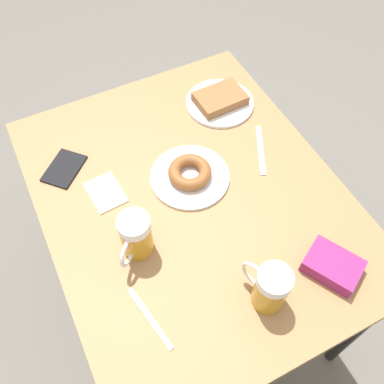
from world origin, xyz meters
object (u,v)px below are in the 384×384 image
(plate_with_cake, at_px, (220,101))
(passport_near_edge, at_px, (64,168))
(napkin_folded, at_px, (106,192))
(blue_pouch, at_px, (333,266))
(knife, at_px, (261,150))
(beer_mug_left, at_px, (136,236))
(beer_mug_center, at_px, (270,287))
(fork, at_px, (150,318))
(plate_with_donut, at_px, (190,174))

(plate_with_cake, xyz_separation_m, passport_near_edge, (0.54, 0.03, -0.01))
(napkin_folded, xyz_separation_m, blue_pouch, (-0.43, 0.47, 0.02))
(plate_with_cake, bearing_deg, knife, 94.06)
(plate_with_cake, xyz_separation_m, napkin_folded, (0.46, 0.17, -0.01))
(plate_with_cake, distance_m, blue_pouch, 0.64)
(napkin_folded, bearing_deg, beer_mug_left, 94.30)
(beer_mug_center, xyz_separation_m, blue_pouch, (-0.19, 0.01, -0.05))
(beer_mug_center, relative_size, fork, 0.76)
(beer_mug_left, relative_size, passport_near_edge, 0.88)
(beer_mug_left, bearing_deg, passport_near_edge, -74.32)
(plate_with_donut, distance_m, beer_mug_left, 0.27)
(beer_mug_left, distance_m, blue_pouch, 0.49)
(plate_with_cake, relative_size, napkin_folded, 1.78)
(knife, bearing_deg, blue_pouch, 83.29)
(fork, bearing_deg, blue_pouch, 168.86)
(beer_mug_left, xyz_separation_m, napkin_folded, (0.02, -0.20, -0.06))
(beer_mug_left, height_order, napkin_folded, beer_mug_left)
(plate_with_cake, xyz_separation_m, beer_mug_center, (0.22, 0.63, 0.05))
(beer_mug_center, xyz_separation_m, knife, (-0.23, -0.40, -0.07))
(beer_mug_center, bearing_deg, napkin_folded, -62.66)
(plate_with_cake, distance_m, knife, 0.23)
(plate_with_cake, xyz_separation_m, fork, (0.49, 0.55, -0.01))
(fork, bearing_deg, plate_with_donut, -129.43)
(plate_with_cake, bearing_deg, napkin_folded, 19.88)
(plate_with_cake, height_order, blue_pouch, same)
(beer_mug_center, height_order, blue_pouch, beer_mug_center)
(beer_mug_left, bearing_deg, fork, 75.74)
(fork, bearing_deg, beer_mug_center, 163.42)
(knife, xyz_separation_m, passport_near_edge, (0.55, -0.20, 0.00))
(plate_with_cake, bearing_deg, beer_mug_center, 70.90)
(plate_with_cake, relative_size, knife, 1.25)
(fork, relative_size, passport_near_edge, 1.16)
(plate_with_cake, relative_size, passport_near_edge, 1.46)
(beer_mug_left, relative_size, fork, 0.76)
(beer_mug_center, xyz_separation_m, fork, (0.27, -0.08, -0.07))
(passport_near_edge, bearing_deg, napkin_folded, 120.54)
(beer_mug_center, distance_m, napkin_folded, 0.53)
(beer_mug_center, bearing_deg, blue_pouch, 177.13)
(beer_mug_left, distance_m, fork, 0.20)
(plate_with_cake, height_order, fork, plate_with_cake)
(beer_mug_left, height_order, passport_near_edge, beer_mug_left)
(plate_with_donut, xyz_separation_m, passport_near_edge, (0.31, -0.19, -0.01))
(fork, xyz_separation_m, blue_pouch, (-0.46, 0.09, 0.02))
(blue_pouch, bearing_deg, passport_near_edge, -50.27)
(plate_with_cake, relative_size, fork, 1.25)
(passport_near_edge, bearing_deg, plate_with_donut, 148.51)
(beer_mug_center, relative_size, passport_near_edge, 0.88)
(knife, bearing_deg, fork, 32.46)
(plate_with_donut, relative_size, passport_near_edge, 1.51)
(plate_with_donut, xyz_separation_m, knife, (-0.24, 0.00, -0.01))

